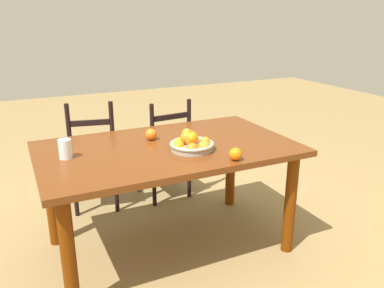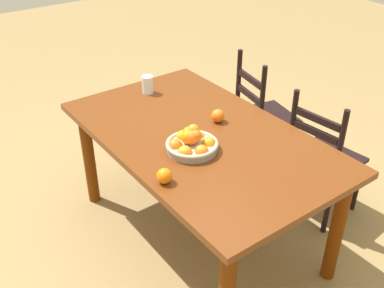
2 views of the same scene
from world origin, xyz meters
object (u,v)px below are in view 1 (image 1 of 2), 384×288
object	(u,v)px
fruit_bowl	(192,143)
orange_loose_1	(151,134)
chair_by_cabinet	(165,151)
chair_near_window	(94,158)
orange_loose_0	(235,154)
dining_table	(168,160)
drinking_glass	(65,149)

from	to	relation	value
fruit_bowl	orange_loose_1	xyz separation A→B (m)	(-0.16, 0.32, -0.01)
chair_by_cabinet	orange_loose_1	world-z (taller)	chair_by_cabinet
orange_loose_1	fruit_bowl	bearing A→B (deg)	-62.72
chair_near_window	orange_loose_0	world-z (taller)	chair_near_window
orange_loose_0	orange_loose_1	world-z (taller)	orange_loose_1
dining_table	orange_loose_0	distance (m)	0.52
dining_table	fruit_bowl	world-z (taller)	fruit_bowl
drinking_glass	dining_table	bearing A→B (deg)	-4.05
chair_near_window	fruit_bowl	world-z (taller)	chair_near_window
chair_by_cabinet	orange_loose_1	bearing A→B (deg)	56.01
dining_table	orange_loose_0	world-z (taller)	orange_loose_0
chair_by_cabinet	fruit_bowl	world-z (taller)	chair_by_cabinet
dining_table	chair_near_window	xyz separation A→B (m)	(-0.34, 0.85, -0.22)
chair_by_cabinet	orange_loose_0	bearing A→B (deg)	83.79
dining_table	fruit_bowl	distance (m)	0.24
drinking_glass	orange_loose_0	bearing A→B (deg)	-27.10
fruit_bowl	orange_loose_0	bearing A→B (deg)	-60.45
chair_by_cabinet	dining_table	bearing A→B (deg)	64.76
dining_table	chair_by_cabinet	world-z (taller)	chair_by_cabinet
dining_table	drinking_glass	world-z (taller)	drinking_glass
orange_loose_0	drinking_glass	size ratio (longest dim) A/B	0.65
drinking_glass	chair_near_window	bearing A→B (deg)	68.76
chair_by_cabinet	orange_loose_1	distance (m)	0.80
orange_loose_1	chair_near_window	bearing A→B (deg)	112.79
fruit_bowl	drinking_glass	size ratio (longest dim) A/B	2.41
chair_near_window	orange_loose_1	size ratio (longest dim) A/B	11.99
orange_loose_1	drinking_glass	bearing A→B (deg)	-168.01
dining_table	chair_near_window	world-z (taller)	chair_near_window
orange_loose_0	chair_by_cabinet	bearing A→B (deg)	89.09
fruit_bowl	drinking_glass	world-z (taller)	fruit_bowl
drinking_glass	chair_by_cabinet	bearing A→B (deg)	38.66
chair_near_window	chair_by_cabinet	bearing A→B (deg)	-173.00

